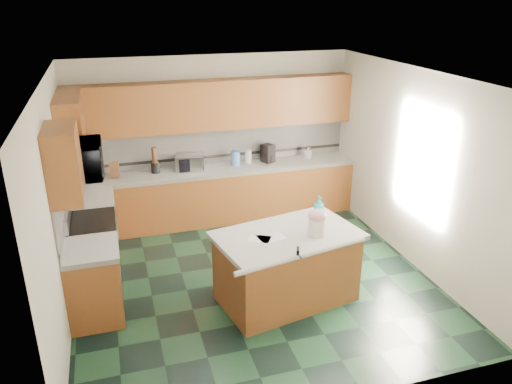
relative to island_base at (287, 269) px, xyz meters
name	(u,v)px	position (x,y,z in m)	size (l,w,h in m)	color
floor	(253,279)	(-0.27, 0.56, -0.43)	(4.60, 4.60, 0.00)	black
ceiling	(252,77)	(-0.27, 0.56, 2.27)	(4.60, 4.60, 0.00)	white
wall_back	(213,138)	(-0.27, 2.88, 0.92)	(4.60, 0.04, 2.70)	white
wall_front	(331,283)	(-0.27, -1.76, 0.92)	(4.60, 0.04, 2.70)	white
wall_left	(55,208)	(-2.59, 0.56, 0.92)	(0.04, 4.60, 2.70)	white
wall_right	(414,169)	(2.05, 0.56, 0.92)	(0.04, 4.60, 2.70)	white
back_base_cab	(219,196)	(-0.27, 2.56, 0.00)	(4.60, 0.60, 0.86)	#452411
back_countertop	(218,170)	(-0.27, 2.56, 0.46)	(4.60, 0.64, 0.06)	white
back_upper_cab	(215,105)	(-0.27, 2.69, 1.51)	(4.60, 0.33, 0.78)	#452411
back_backsplash	(214,145)	(-0.27, 2.84, 0.81)	(4.60, 0.02, 0.63)	silver
back_accent_band	(214,156)	(-0.27, 2.84, 0.61)	(4.60, 0.01, 0.05)	black
left_base_cab_rear	(95,229)	(-2.27, 1.85, 0.00)	(0.60, 0.82, 0.86)	#452411
left_counter_rear	(91,200)	(-2.27, 1.85, 0.46)	(0.64, 0.82, 0.06)	white
left_base_cab_front	(95,285)	(-2.27, 0.32, 0.00)	(0.60, 0.72, 0.86)	#452411
left_counter_front	(90,250)	(-2.27, 0.32, 0.46)	(0.64, 0.72, 0.06)	white
left_backsplash	(62,199)	(-2.56, 1.11, 0.81)	(0.02, 2.30, 0.63)	silver
left_accent_band	(65,213)	(-2.55, 1.11, 0.61)	(0.01, 2.30, 0.05)	black
left_upper_cab_rear	(70,125)	(-2.41, 1.98, 1.51)	(0.33, 1.09, 0.78)	#452411
left_upper_cab_front	(64,163)	(-2.41, 0.32, 1.51)	(0.33, 0.72, 0.78)	#452411
range_body	(94,254)	(-2.27, 1.06, 0.01)	(0.60, 0.76, 0.88)	#B7B7BC
range_oven_door	(118,254)	(-1.98, 1.06, -0.03)	(0.02, 0.68, 0.55)	black
range_cooktop	(90,222)	(-2.27, 1.06, 0.47)	(0.62, 0.78, 0.04)	black
range_handle	(117,228)	(-1.95, 1.06, 0.35)	(0.02, 0.02, 0.66)	#B7B7BC
range_backguard	(67,216)	(-2.53, 1.06, 0.59)	(0.06, 0.76, 0.18)	#B7B7BC
microwave	(81,160)	(-2.27, 1.06, 1.30)	(0.73, 0.50, 0.41)	#B7B7BC
island_base	(287,269)	(0.00, 0.00, 0.00)	(1.60, 0.91, 0.86)	#452411
island_top	(288,236)	(0.00, 0.00, 0.46)	(1.70, 1.01, 0.06)	white
island_bullnose	(303,256)	(0.00, -0.51, 0.46)	(0.06, 0.06, 1.70)	white
treat_jar	(317,227)	(0.32, -0.13, 0.60)	(0.21, 0.21, 0.22)	white
treat_jar_lid	(317,216)	(0.32, -0.13, 0.74)	(0.23, 0.23, 0.14)	#E6A4AA
treat_jar_knob	(318,212)	(0.32, -0.13, 0.79)	(0.03, 0.03, 0.07)	tan
treat_jar_knob_end_l	(315,212)	(0.28, -0.13, 0.79)	(0.04, 0.04, 0.04)	tan
treat_jar_knob_end_r	(321,211)	(0.36, -0.13, 0.79)	(0.04, 0.04, 0.04)	tan
soap_bottle_island	(319,210)	(0.46, 0.15, 0.67)	(0.14, 0.14, 0.37)	#1FA8AB
paper_sheet_a	(271,237)	(-0.22, -0.04, 0.49)	(0.31, 0.23, 0.00)	white
paper_sheet_b	(259,239)	(-0.36, -0.03, 0.49)	(0.26, 0.19, 0.00)	white
clamp_body	(298,252)	(-0.06, -0.49, 0.50)	(0.03, 0.11, 0.09)	black
clamp_handle	(300,257)	(-0.06, -0.55, 0.48)	(0.02, 0.02, 0.07)	black
knife_block	(114,170)	(-1.91, 2.61, 0.62)	(0.14, 0.11, 0.25)	#472814
utensil_crock	(155,168)	(-1.28, 2.64, 0.57)	(0.13, 0.13, 0.17)	black
utensil_bundle	(154,155)	(-1.28, 2.64, 0.78)	(0.08, 0.08, 0.25)	#472814
toaster_oven	(190,163)	(-0.73, 2.61, 0.62)	(0.43, 0.30, 0.25)	#B7B7BC
toaster_oven_door	(191,165)	(-0.73, 2.47, 0.62)	(0.39, 0.01, 0.21)	black
paper_towel	(248,157)	(0.27, 2.66, 0.61)	(0.10, 0.10, 0.23)	white
paper_towel_base	(248,163)	(0.27, 2.66, 0.50)	(0.15, 0.15, 0.01)	#B7B7BC
water_jug	(236,158)	(0.04, 2.62, 0.61)	(0.15, 0.15, 0.24)	#5B8AD8
water_jug_neck	(236,150)	(0.04, 2.62, 0.75)	(0.07, 0.07, 0.03)	#5B8AD8
coffee_maker	(268,153)	(0.61, 2.64, 0.64)	(0.18, 0.20, 0.30)	black
coffee_carafe	(269,159)	(0.61, 2.59, 0.55)	(0.12, 0.12, 0.12)	black
soap_bottle_back	(308,153)	(1.33, 2.61, 0.59)	(0.09, 0.09, 0.20)	white
soap_back_cap	(308,147)	(1.33, 2.61, 0.70)	(0.02, 0.02, 0.03)	red
window_light_proxy	(422,163)	(2.02, 0.36, 1.07)	(0.02, 1.40, 1.10)	white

